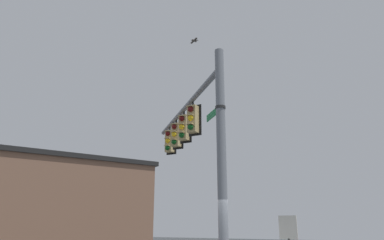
# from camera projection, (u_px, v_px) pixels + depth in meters

# --- Properties ---
(signal_pole) EXTENTS (0.27, 0.27, 7.13)m
(signal_pole) POSITION_uv_depth(u_px,v_px,m) (222.00, 162.00, 10.17)
(signal_pole) COLOR slate
(signal_pole) RESTS_ON ground
(mast_arm) EXTENTS (6.10, 5.86, 0.20)m
(mast_arm) POSITION_uv_depth(u_px,v_px,m) (184.00, 109.00, 14.80)
(mast_arm) COLOR slate
(traffic_light_nearest_pole) EXTENTS (0.54, 0.49, 1.31)m
(traffic_light_nearest_pole) POSITION_uv_depth(u_px,v_px,m) (193.00, 119.00, 13.40)
(traffic_light_nearest_pole) COLOR black
(traffic_light_mid_inner) EXTENTS (0.54, 0.49, 1.31)m
(traffic_light_mid_inner) POSITION_uv_depth(u_px,v_px,m) (184.00, 128.00, 14.58)
(traffic_light_mid_inner) COLOR black
(traffic_light_mid_outer) EXTENTS (0.54, 0.49, 1.31)m
(traffic_light_mid_outer) POSITION_uv_depth(u_px,v_px,m) (176.00, 135.00, 15.76)
(traffic_light_mid_outer) COLOR black
(traffic_light_arm_end) EXTENTS (0.54, 0.49, 1.31)m
(traffic_light_arm_end) POSITION_uv_depth(u_px,v_px,m) (169.00, 141.00, 16.95)
(traffic_light_arm_end) COLOR black
(street_name_sign) EXTENTS (1.06, 1.02, 0.22)m
(street_name_sign) POSITION_uv_depth(u_px,v_px,m) (216.00, 111.00, 10.95)
(street_name_sign) COLOR #147238
(bird_flying) EXTENTS (0.43, 0.31, 0.15)m
(bird_flying) POSITION_uv_depth(u_px,v_px,m) (194.00, 41.00, 15.76)
(bird_flying) COLOR #4C4742
(storefront_building) EXTENTS (11.11, 12.97, 6.09)m
(storefront_building) POSITION_uv_depth(u_px,v_px,m) (59.00, 206.00, 23.54)
(storefront_building) COLOR brown
(storefront_building) RESTS_ON ground
(historical_marker) EXTENTS (0.60, 0.08, 2.13)m
(historical_marker) POSITION_uv_depth(u_px,v_px,m) (289.00, 238.00, 11.55)
(historical_marker) COLOR #333333
(historical_marker) RESTS_ON ground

